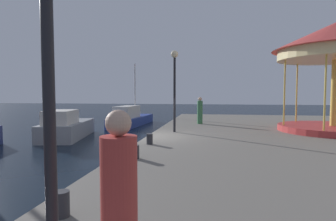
# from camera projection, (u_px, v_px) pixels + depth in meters

# --- Properties ---
(ground_plane) EXTENTS (120.00, 120.00, 0.00)m
(ground_plane) POSITION_uv_depth(u_px,v_px,m) (148.00, 153.00, 12.42)
(ground_plane) COLOR black
(quay_dock) EXTENTS (14.23, 27.20, 0.80)m
(quay_dock) POSITION_uv_depth(u_px,v_px,m) (315.00, 149.00, 11.23)
(quay_dock) COLOR slate
(quay_dock) RESTS_ON ground
(motorboat_grey) EXTENTS (3.03, 5.47, 1.77)m
(motorboat_grey) POSITION_uv_depth(u_px,v_px,m) (67.00, 127.00, 16.53)
(motorboat_grey) COLOR gray
(motorboat_grey) RESTS_ON ground
(sailboat_blue) EXTENTS (2.12, 7.20, 5.39)m
(sailboat_blue) POSITION_uv_depth(u_px,v_px,m) (131.00, 118.00, 23.15)
(sailboat_blue) COLOR navy
(sailboat_blue) RESTS_ON ground
(carousel) EXTENTS (6.00, 6.00, 5.45)m
(carousel) POSITION_uv_depth(u_px,v_px,m) (335.00, 51.00, 13.43)
(carousel) COLOR #B23333
(carousel) RESTS_ON quay_dock
(lamp_post_mid_promenade) EXTENTS (0.36, 0.36, 4.04)m
(lamp_post_mid_promenade) POSITION_uv_depth(u_px,v_px,m) (175.00, 76.00, 13.37)
(lamp_post_mid_promenade) COLOR black
(lamp_post_mid_promenade) RESTS_ON quay_dock
(bollard_south) EXTENTS (0.24, 0.24, 0.40)m
(bollard_south) POSITION_uv_depth(u_px,v_px,m) (62.00, 204.00, 4.18)
(bollard_south) COLOR #2D2D33
(bollard_south) RESTS_ON quay_dock
(bollard_center) EXTENTS (0.24, 0.24, 0.40)m
(bollard_center) POSITION_uv_depth(u_px,v_px,m) (150.00, 139.00, 10.24)
(bollard_center) COLOR #2D2D33
(bollard_center) RESTS_ON quay_dock
(bollard_north) EXTENTS (0.24, 0.24, 0.40)m
(bollard_north) POSITION_uv_depth(u_px,v_px,m) (135.00, 152.00, 7.96)
(bollard_north) COLOR #2D2D33
(bollard_north) RESTS_ON quay_dock
(person_mid_promenade) EXTENTS (0.34, 0.34, 1.76)m
(person_mid_promenade) POSITION_uv_depth(u_px,v_px,m) (119.00, 211.00, 2.50)
(person_mid_promenade) COLOR #B23833
(person_mid_promenade) RESTS_ON quay_dock
(person_near_carousel) EXTENTS (0.34, 0.34, 1.71)m
(person_near_carousel) POSITION_uv_depth(u_px,v_px,m) (200.00, 111.00, 17.27)
(person_near_carousel) COLOR #387247
(person_near_carousel) RESTS_ON quay_dock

